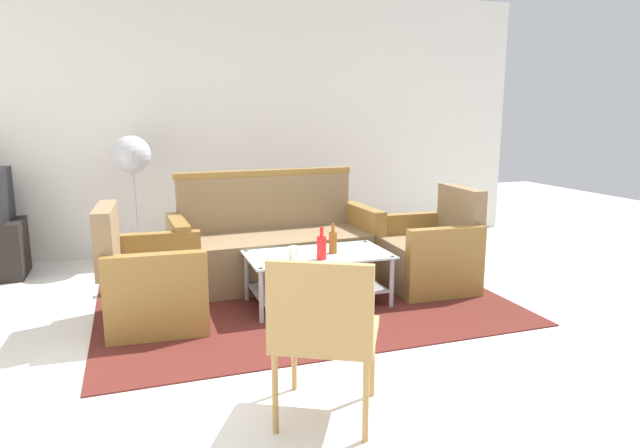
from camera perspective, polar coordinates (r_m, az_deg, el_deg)
ground_plane at (r=3.57m, az=3.36°, el=-13.06°), size 14.00×14.00×0.00m
wall_back at (r=6.19m, az=-7.43°, el=10.59°), size 6.52×0.12×2.80m
rug at (r=4.41m, az=-1.64°, el=-8.08°), size 3.12×2.10×0.01m
couch at (r=4.91m, az=-4.67°, el=-2.31°), size 1.83×0.82×0.96m
armchair_left at (r=4.09m, az=-16.99°, el=-6.00°), size 0.74×0.80×0.85m
armchair_right at (r=4.82m, az=11.32°, el=-3.12°), size 0.73×0.79×0.85m
coffee_table at (r=4.30m, az=-0.23°, el=-4.87°), size 1.10×0.60×0.40m
bottle_brown at (r=4.26m, az=1.34°, el=-1.86°), size 0.06×0.06×0.24m
bottle_red at (r=4.08m, az=0.17°, el=-2.40°), size 0.07×0.07×0.24m
cup at (r=4.08m, az=-2.74°, el=-3.04°), size 0.08×0.08×0.10m
pedestal_fan at (r=5.62m, az=-18.85°, el=6.06°), size 0.36×0.36×1.27m
wicker_chair at (r=2.62m, az=0.41°, el=-10.56°), size 0.65×0.65×0.84m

